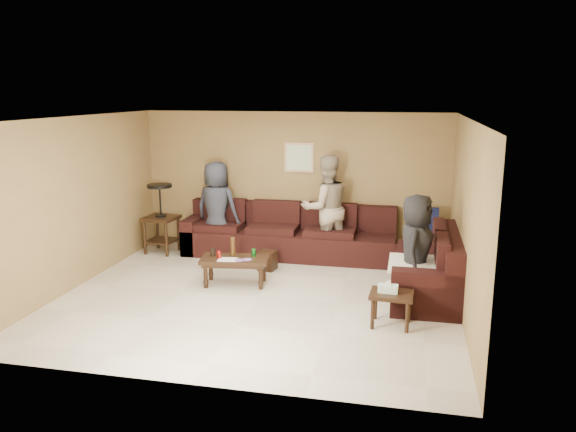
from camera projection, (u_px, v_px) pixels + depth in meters
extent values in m
plane|color=beige|center=(258.00, 297.00, 7.95)|extent=(5.50, 5.50, 0.00)
cube|color=silver|center=(256.00, 122.00, 7.42)|extent=(5.50, 5.00, 0.10)
cube|color=olive|center=(294.00, 182.00, 10.07)|extent=(5.50, 0.10, 2.50)
cube|color=olive|center=(188.00, 264.00, 5.30)|extent=(5.50, 0.10, 2.50)
cube|color=olive|center=(77.00, 202.00, 8.25)|extent=(0.10, 5.00, 2.50)
cube|color=olive|center=(466.00, 220.00, 7.12)|extent=(0.10, 5.00, 2.50)
cube|color=black|center=(288.00, 244.00, 9.86)|extent=(3.70, 0.90, 0.45)
cube|color=black|center=(292.00, 215.00, 10.08)|extent=(3.70, 0.24, 0.45)
cube|color=black|center=(196.00, 234.00, 10.20)|extent=(0.24, 0.90, 0.63)
cube|color=black|center=(425.00, 279.00, 8.01)|extent=(0.90, 2.00, 0.45)
cube|color=black|center=(450.00, 250.00, 7.84)|extent=(0.24, 2.00, 0.45)
cube|color=black|center=(426.00, 295.00, 7.15)|extent=(0.90, 0.24, 0.63)
cube|color=#13183B|center=(424.00, 221.00, 9.28)|extent=(0.45, 0.14, 0.45)
cube|color=white|center=(427.00, 265.00, 7.50)|extent=(1.00, 0.85, 0.04)
cube|color=black|center=(235.00, 259.00, 8.38)|extent=(1.06, 0.63, 0.05)
cube|color=black|center=(235.00, 263.00, 8.39)|extent=(0.98, 0.55, 0.05)
cylinder|color=black|center=(206.00, 276.00, 8.28)|extent=(0.06, 0.06, 0.36)
cylinder|color=black|center=(261.00, 277.00, 8.22)|extent=(0.06, 0.06, 0.36)
cylinder|color=black|center=(211.00, 268.00, 8.63)|extent=(0.06, 0.06, 0.36)
cylinder|color=black|center=(264.00, 270.00, 8.57)|extent=(0.06, 0.06, 0.36)
cylinder|color=red|center=(219.00, 254.00, 8.33)|extent=(0.07, 0.07, 0.12)
cylinder|color=#178225|center=(254.00, 252.00, 8.43)|extent=(0.07, 0.07, 0.12)
cylinder|color=#38230C|center=(233.00, 247.00, 8.45)|extent=(0.07, 0.07, 0.28)
cylinder|color=black|center=(213.00, 252.00, 8.46)|extent=(0.08, 0.08, 0.11)
cube|color=silver|center=(227.00, 260.00, 8.27)|extent=(0.31, 0.26, 0.00)
cylinder|color=#CB4789|center=(239.00, 260.00, 8.23)|extent=(0.14, 0.14, 0.01)
cylinder|color=#CB4789|center=(247.00, 260.00, 8.27)|extent=(0.14, 0.14, 0.01)
cube|color=black|center=(161.00, 218.00, 10.02)|extent=(0.60, 0.60, 0.05)
cube|color=black|center=(162.00, 240.00, 10.11)|extent=(0.53, 0.53, 0.03)
cylinder|color=black|center=(145.00, 237.00, 9.95)|extent=(0.05, 0.05, 0.63)
cylinder|color=black|center=(166.00, 239.00, 9.82)|extent=(0.05, 0.05, 0.63)
cylinder|color=black|center=(158.00, 231.00, 10.35)|extent=(0.05, 0.05, 0.63)
cylinder|color=black|center=(179.00, 233.00, 10.22)|extent=(0.05, 0.05, 0.63)
cylinder|color=black|center=(161.00, 216.00, 10.01)|extent=(0.20, 0.20, 0.03)
cylinder|color=black|center=(160.00, 200.00, 9.95)|extent=(0.03, 0.03, 0.52)
cylinder|color=black|center=(159.00, 186.00, 9.89)|extent=(0.44, 0.44, 0.05)
cube|color=black|center=(392.00, 295.00, 6.89)|extent=(0.54, 0.45, 0.05)
cylinder|color=black|center=(372.00, 313.00, 6.83)|extent=(0.05, 0.05, 0.41)
cylinder|color=black|center=(407.00, 317.00, 6.73)|extent=(0.05, 0.05, 0.41)
cylinder|color=black|center=(376.00, 304.00, 7.14)|extent=(0.05, 0.05, 0.41)
cylinder|color=black|center=(409.00, 307.00, 7.03)|extent=(0.05, 0.05, 0.41)
cube|color=white|center=(388.00, 289.00, 6.88)|extent=(0.25, 0.13, 0.10)
cube|color=silver|center=(388.00, 283.00, 6.87)|extent=(0.06, 0.04, 0.05)
cube|color=black|center=(267.00, 260.00, 9.13)|extent=(0.30, 0.30, 0.31)
cube|color=tan|center=(299.00, 157.00, 9.93)|extent=(0.52, 0.03, 0.52)
cube|color=silver|center=(299.00, 158.00, 9.92)|extent=(0.44, 0.01, 0.44)
imported|color=#282B37|center=(217.00, 208.00, 9.90)|extent=(0.89, 0.67, 1.66)
imported|color=gray|center=(326.00, 208.00, 9.53)|extent=(1.10, 1.02, 1.81)
imported|color=black|center=(416.00, 250.00, 7.54)|extent=(0.61, 0.82, 1.52)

